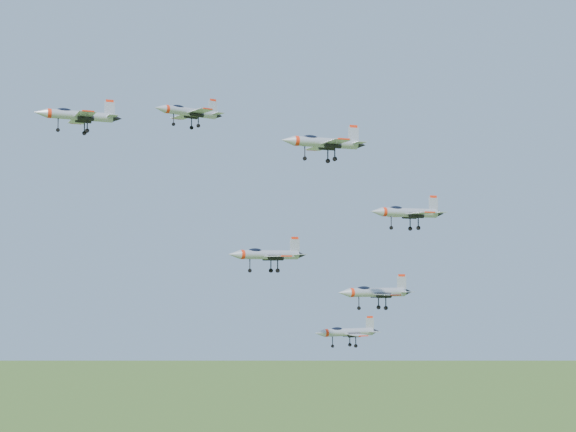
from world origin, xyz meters
TOP-DOWN VIEW (x-y plane):
  - jet_lead at (-17.80, 16.85)m, footprint 13.26×11.24m
  - jet_left_high at (-9.77, -2.17)m, footprint 10.97×9.06m
  - jet_right_high at (-1.62, -21.61)m, footprint 11.73×10.01m
  - jet_left_low at (7.76, 2.22)m, footprint 13.58×11.45m
  - jet_right_low at (19.79, -16.58)m, footprint 12.56×10.69m
  - jet_trail at (23.06, -6.55)m, footprint 13.30×11.34m
  - jet_extra at (33.95, 11.59)m, footprint 13.27×11.30m

SIDE VIEW (x-z plane):
  - jet_extra at x=33.95m, z-range 100.82..104.44m
  - jet_trail at x=23.06m, z-range 108.85..112.48m
  - jet_left_low at x=7.76m, z-range 114.85..118.50m
  - jet_right_low at x=19.79m, z-range 121.17..124.58m
  - jet_right_high at x=-1.62m, z-range 129.09..132.30m
  - jet_left_high at x=-9.77m, z-range 135.17..138.10m
  - jet_lead at x=-17.80m, z-range 136.20..139.79m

